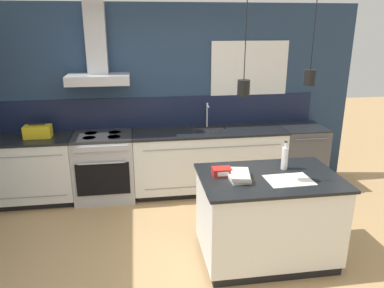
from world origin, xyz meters
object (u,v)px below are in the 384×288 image
dishwasher (300,156)px  book_stack (239,176)px  red_supply_box (222,172)px  oven_range (105,167)px  yellow_toolbox (38,132)px  bottle_on_island (285,157)px

dishwasher → book_stack: book_stack is taller
dishwasher → red_supply_box: 2.30m
oven_range → book_stack: size_ratio=2.72×
red_supply_box → yellow_toolbox: yellow_toolbox is taller
oven_range → red_supply_box: size_ratio=4.95×
book_stack → yellow_toolbox: bearing=142.2°
red_supply_box → book_stack: bearing=-40.6°
bottle_on_island → red_supply_box: (-0.67, -0.07, -0.09)m
dishwasher → bottle_on_island: 1.87m
dishwasher → book_stack: 2.29m
bottle_on_island → red_supply_box: bearing=-173.8°
red_supply_box → dishwasher: bearing=45.7°
oven_range → bottle_on_island: bearing=-38.2°
dishwasher → red_supply_box: red_supply_box is taller
bottle_on_island → yellow_toolbox: 3.15m
book_stack → red_supply_box: bearing=139.4°
dishwasher → red_supply_box: (-1.57, -1.61, 0.49)m
dishwasher → book_stack: (-1.42, -1.73, 0.49)m
yellow_toolbox → red_supply_box: bearing=-37.6°
oven_range → dishwasher: size_ratio=1.00×
dishwasher → yellow_toolbox: (-3.65, 0.00, 0.54)m
oven_range → bottle_on_island: bottle_on_island is taller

